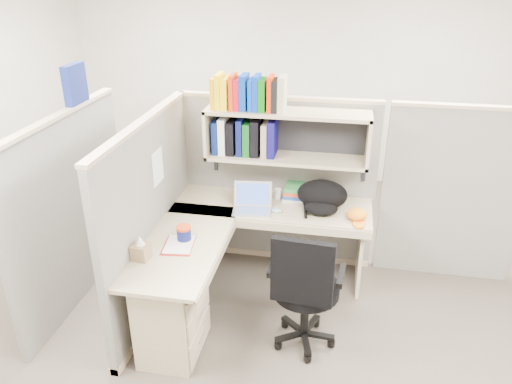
% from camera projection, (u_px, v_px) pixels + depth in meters
% --- Properties ---
extents(ground, '(6.00, 6.00, 0.00)m').
position_uv_depth(ground, '(260.00, 312.00, 4.22)').
color(ground, '#3A342D').
rests_on(ground, ground).
extents(room_shell, '(6.00, 6.00, 6.00)m').
position_uv_depth(room_shell, '(261.00, 128.00, 3.53)').
color(room_shell, '#ABA59A').
rests_on(room_shell, ground).
extents(cubicle, '(3.79, 1.84, 1.95)m').
position_uv_depth(cubicle, '(228.00, 189.00, 4.30)').
color(cubicle, slate).
rests_on(cubicle, ground).
extents(desk, '(1.74, 1.75, 0.73)m').
position_uv_depth(desk, '(202.00, 283.00, 3.85)').
color(desk, tan).
rests_on(desk, ground).
extents(laptop, '(0.37, 0.37, 0.24)m').
position_uv_depth(laptop, '(252.00, 199.00, 4.26)').
color(laptop, silver).
rests_on(laptop, desk).
extents(backpack, '(0.48, 0.40, 0.26)m').
position_uv_depth(backpack, '(322.00, 197.00, 4.27)').
color(backpack, black).
rests_on(backpack, desk).
extents(orange_cap, '(0.21, 0.23, 0.09)m').
position_uv_depth(orange_cap, '(357.00, 214.00, 4.16)').
color(orange_cap, orange).
rests_on(orange_cap, desk).
extents(snack_canister, '(0.12, 0.12, 0.11)m').
position_uv_depth(snack_canister, '(184.00, 233.00, 3.85)').
color(snack_canister, '#0D1250').
rests_on(snack_canister, desk).
extents(tissue_box, '(0.13, 0.13, 0.19)m').
position_uv_depth(tissue_box, '(141.00, 247.00, 3.59)').
color(tissue_box, '#8B704E').
rests_on(tissue_box, desk).
extents(mouse, '(0.09, 0.06, 0.03)m').
position_uv_depth(mouse, '(277.00, 211.00, 4.29)').
color(mouse, '#93B2D1').
rests_on(mouse, desk).
extents(paper_cup, '(0.08, 0.08, 0.09)m').
position_uv_depth(paper_cup, '(278.00, 194.00, 4.53)').
color(paper_cup, silver).
rests_on(paper_cup, desk).
extents(book_stack, '(0.20, 0.26, 0.12)m').
position_uv_depth(book_stack, '(294.00, 191.00, 4.53)').
color(book_stack, gray).
rests_on(book_stack, desk).
extents(loose_paper, '(0.24, 0.30, 0.00)m').
position_uv_depth(loose_paper, '(179.00, 244.00, 3.81)').
color(loose_paper, white).
rests_on(loose_paper, desk).
extents(task_chair, '(0.56, 0.51, 1.04)m').
position_uv_depth(task_chair, '(304.00, 307.00, 3.69)').
color(task_chair, black).
rests_on(task_chair, ground).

